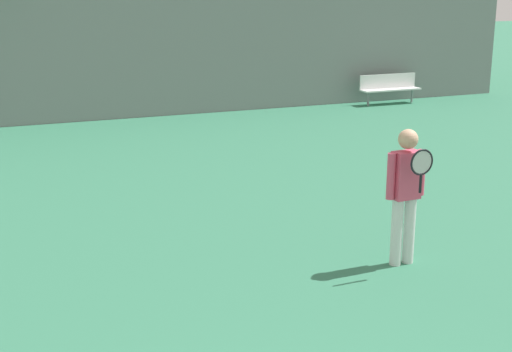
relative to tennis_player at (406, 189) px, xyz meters
name	(u,v)px	position (x,y,z in m)	size (l,w,h in m)	color
tennis_player	(406,189)	(0.00, 0.00, 0.00)	(0.53, 0.42, 1.68)	silver
bench_courtside_far	(389,86)	(6.40, 10.39, -0.45)	(1.81, 0.40, 0.83)	white
back_fence	(47,58)	(-2.88, 10.94, 0.64)	(26.59, 0.06, 3.20)	gray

